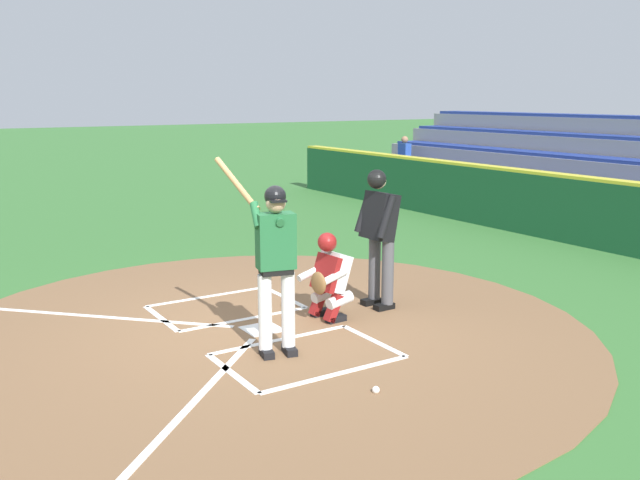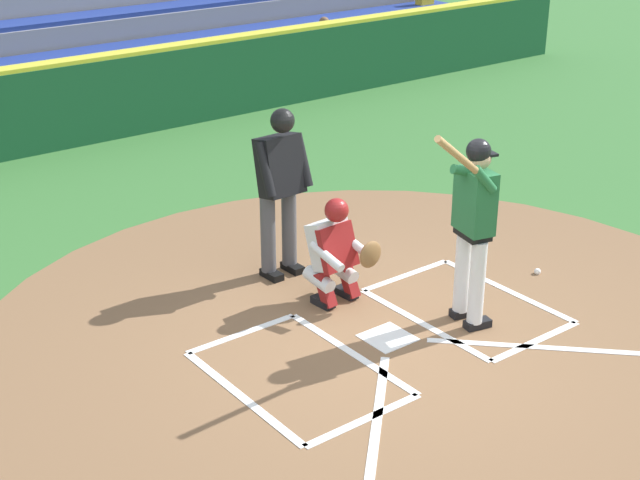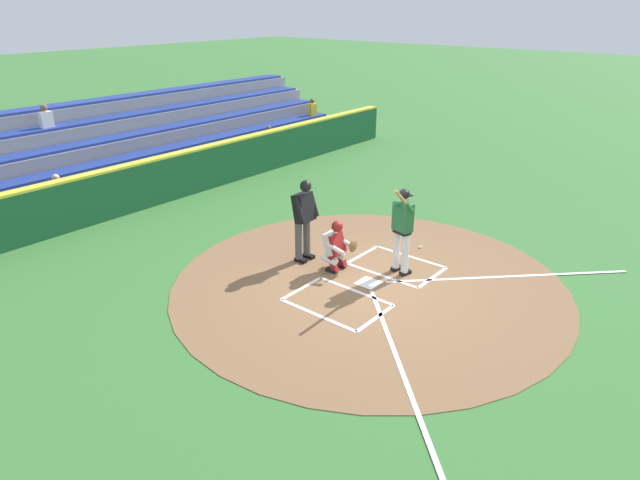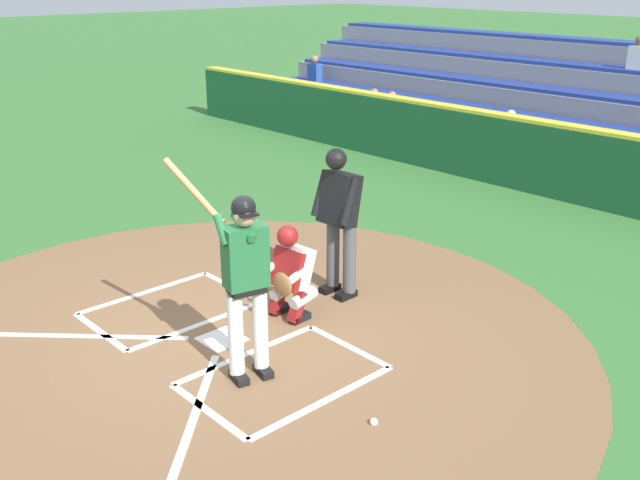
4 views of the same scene
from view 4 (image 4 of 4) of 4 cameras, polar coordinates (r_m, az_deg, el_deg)
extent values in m
plane|color=#387033|center=(8.07, -7.69, -7.77)|extent=(120.00, 120.00, 0.00)
cylinder|color=brown|center=(8.07, -7.69, -7.73)|extent=(8.00, 8.00, 0.01)
cube|color=white|center=(8.07, -7.69, -7.68)|extent=(0.44, 0.44, 0.01)
cube|color=white|center=(7.86, 2.23, -8.31)|extent=(1.20, 0.08, 0.01)
cube|color=white|center=(6.88, -8.78, -13.09)|extent=(1.20, 0.08, 0.01)
cube|color=white|center=(7.74, -5.75, -8.86)|extent=(0.08, 1.80, 0.01)
cube|color=white|center=(6.95, 0.38, -12.48)|extent=(0.08, 1.80, 0.01)
cube|color=white|center=(9.30, -6.91, -3.67)|extent=(1.20, 0.08, 0.01)
cube|color=white|center=(8.50, -16.83, -6.89)|extent=(1.20, 0.08, 0.01)
cube|color=white|center=(8.40, -9.48, -6.57)|extent=(0.08, 1.80, 0.01)
cube|color=white|center=(9.35, -13.56, -4.01)|extent=(0.08, 1.80, 0.01)
cylinder|color=white|center=(7.18, -4.69, -6.92)|extent=(0.15, 0.15, 0.84)
cube|color=black|center=(7.37, -4.45, -10.20)|extent=(0.28, 0.18, 0.09)
cylinder|color=white|center=(7.09, -6.61, -7.37)|extent=(0.15, 0.15, 0.84)
cube|color=black|center=(7.28, -6.34, -10.67)|extent=(0.28, 0.18, 0.09)
cube|color=black|center=(6.93, -5.78, -3.70)|extent=(0.29, 0.38, 0.10)
cube|color=#236638|center=(6.81, -5.87, -1.31)|extent=(0.33, 0.45, 0.60)
sphere|color=tan|center=(6.65, -5.93, 1.91)|extent=(0.21, 0.21, 0.21)
sphere|color=black|center=(6.65, -6.02, 2.53)|extent=(0.23, 0.23, 0.23)
cube|color=black|center=(6.56, -5.63, 1.99)|extent=(0.15, 0.19, 0.02)
cylinder|color=#236638|center=(6.76, -6.01, 1.05)|extent=(0.44, 0.19, 0.21)
cylinder|color=#236638|center=(6.69, -7.66, 0.76)|extent=(0.28, 0.15, 0.29)
cylinder|color=#AD7F4C|center=(6.88, -9.90, 3.83)|extent=(0.72, 0.21, 0.53)
cylinder|color=#AD7F4C|center=(6.72, -7.72, 1.39)|extent=(0.08, 0.09, 0.08)
cube|color=black|center=(8.38, -1.59, -6.12)|extent=(0.14, 0.27, 0.09)
cube|color=maroon|center=(8.29, -1.80, -5.25)|extent=(0.14, 0.25, 0.37)
cylinder|color=silver|center=(8.32, -1.32, -4.54)|extent=(0.17, 0.37, 0.21)
cube|color=black|center=(8.59, -3.11, -5.46)|extent=(0.14, 0.27, 0.09)
cube|color=maroon|center=(8.50, -3.33, -4.60)|extent=(0.14, 0.25, 0.37)
cylinder|color=silver|center=(8.53, -2.85, -3.91)|extent=(0.17, 0.37, 0.21)
cube|color=silver|center=(8.29, -2.07, -2.07)|extent=(0.42, 0.38, 0.52)
cube|color=maroon|center=(8.22, -2.62, -2.28)|extent=(0.43, 0.25, 0.46)
sphere|color=brown|center=(8.11, -2.46, 0.21)|extent=(0.21, 0.21, 0.21)
sphere|color=maroon|center=(8.09, -2.56, 0.31)|extent=(0.24, 0.24, 0.24)
cylinder|color=silver|center=(8.06, -1.93, -2.91)|extent=(0.12, 0.45, 0.20)
cylinder|color=silver|center=(8.33, -3.87, -2.15)|extent=(0.12, 0.45, 0.20)
ellipsoid|color=brown|center=(7.94, -2.96, -3.52)|extent=(0.29, 0.12, 0.28)
cylinder|color=#4C4C51|center=(8.79, 2.32, -1.50)|extent=(0.16, 0.16, 0.86)
cube|color=black|center=(8.94, 2.06, -4.35)|extent=(0.14, 0.28, 0.09)
cylinder|color=#4C4C51|center=(8.97, 1.03, -1.02)|extent=(0.16, 0.16, 0.86)
cube|color=black|center=(9.12, 0.79, -3.82)|extent=(0.14, 0.28, 0.09)
cube|color=black|center=(8.61, 1.53, 3.26)|extent=(0.45, 0.38, 0.66)
sphere|color=beige|center=(8.45, 1.37, 6.25)|extent=(0.22, 0.22, 0.22)
sphere|color=black|center=(8.44, 1.27, 6.35)|extent=(0.25, 0.25, 0.25)
cylinder|color=black|center=(8.39, 2.32, 2.99)|extent=(0.11, 0.29, 0.56)
cylinder|color=black|center=(8.71, 0.03, 3.67)|extent=(0.11, 0.29, 0.56)
sphere|color=white|center=(6.64, 4.24, -14.02)|extent=(0.07, 0.07, 0.07)
cube|color=#19512D|center=(13.30, 19.67, 5.44)|extent=(22.00, 0.36, 1.25)
cube|color=yellow|center=(13.16, 20.01, 8.20)|extent=(22.00, 0.32, 0.06)
cube|color=gray|center=(14.28, 21.46, 4.53)|extent=(20.00, 0.85, 0.45)
cube|color=navy|center=(14.22, 21.60, 5.56)|extent=(19.60, 0.72, 0.08)
cube|color=gray|center=(14.98, 23.06, 5.90)|extent=(20.00, 0.85, 0.90)
cube|color=navy|center=(14.88, 23.31, 7.72)|extent=(19.60, 0.72, 0.08)
cube|color=white|center=(16.55, 23.62, 12.94)|extent=(0.36, 0.22, 0.46)
sphere|color=brown|center=(16.52, 23.79, 14.10)|extent=(0.20, 0.20, 0.20)
cube|color=red|center=(15.11, 14.60, 8.19)|extent=(0.36, 0.22, 0.46)
sphere|color=beige|center=(15.04, 14.72, 9.45)|extent=(0.20, 0.20, 0.20)
cube|color=red|center=(16.99, 5.62, 10.04)|extent=(0.36, 0.22, 0.46)
sphere|color=#9E7051|center=(16.93, 5.66, 11.17)|extent=(0.20, 0.20, 0.20)
cube|color=yellow|center=(17.36, 4.23, 10.30)|extent=(0.36, 0.22, 0.46)
sphere|color=#9E7051|center=(17.30, 4.26, 11.41)|extent=(0.20, 0.20, 0.20)
cube|color=#284C9E|center=(20.00, -0.42, 12.99)|extent=(0.36, 0.22, 0.46)
sphere|color=#9E7051|center=(19.96, -0.42, 13.96)|extent=(0.20, 0.20, 0.20)
camera|label=1|loc=(1.62, 107.12, -47.12)|focal=38.86mm
camera|label=2|loc=(11.27, -54.07, 15.40)|focal=52.33mm
camera|label=3|loc=(14.61, -53.02, 18.99)|focal=31.47mm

